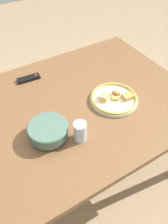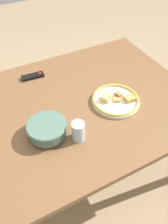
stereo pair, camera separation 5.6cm
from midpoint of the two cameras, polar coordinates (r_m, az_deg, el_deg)
The scene contains 6 objects.
ground_plane at distance 1.99m, azimuth -1.16°, elevation -13.31°, with size 8.00×8.00×0.00m, color #9E8460.
dining_table at distance 1.43m, azimuth -1.57°, elevation 0.86°, with size 1.38×1.09×0.77m.
noodle_bowl at distance 1.16m, azimuth -10.68°, elevation -4.77°, with size 0.21×0.21×0.09m.
food_plate at distance 1.37m, azimuth 6.71°, elevation 3.50°, with size 0.30×0.30×0.05m.
tv_remote at distance 1.58m, azimuth -15.23°, elevation 8.44°, with size 0.16×0.06×0.02m.
drinking_glass at distance 1.13m, azimuth -2.44°, elevation -5.15°, with size 0.07×0.07×0.12m.
Camera 1 is at (-0.51, -0.86, 1.72)m, focal length 35.00 mm.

